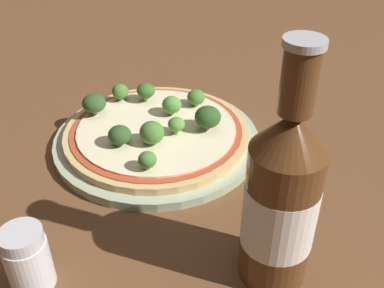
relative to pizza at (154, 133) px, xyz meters
name	(u,v)px	position (x,y,z in m)	size (l,w,h in m)	color
ground_plane	(157,143)	(0.00, 0.00, -0.02)	(3.00, 3.00, 0.00)	brown
plate	(154,141)	(0.00, 0.00, -0.01)	(0.28, 0.28, 0.01)	#A3B293
pizza	(154,133)	(0.00, 0.00, 0.00)	(0.25, 0.25, 0.01)	tan
broccoli_floret_0	(120,92)	(-0.09, 0.04, 0.02)	(0.02, 0.02, 0.03)	#89A866
broccoli_floret_1	(208,117)	(0.06, 0.04, 0.03)	(0.04, 0.04, 0.03)	#89A866
broccoli_floret_2	(120,135)	(-0.02, -0.05, 0.02)	(0.03, 0.03, 0.03)	#89A866
broccoli_floret_3	(152,133)	(0.02, -0.03, 0.02)	(0.03, 0.03, 0.03)	#89A866
broccoli_floret_4	(174,106)	(0.01, 0.04, 0.02)	(0.03, 0.03, 0.03)	#89A866
broccoli_floret_5	(146,91)	(-0.05, 0.06, 0.02)	(0.03, 0.03, 0.03)	#89A866
broccoli_floret_6	(196,97)	(0.02, 0.08, 0.02)	(0.03, 0.03, 0.02)	#89A866
broccoli_floret_7	(94,103)	(-0.09, -0.01, 0.03)	(0.03, 0.03, 0.03)	#89A866
broccoli_floret_8	(177,124)	(0.03, 0.01, 0.02)	(0.02, 0.02, 0.02)	#89A866
broccoli_floret_9	(147,160)	(0.04, -0.08, 0.02)	(0.02, 0.02, 0.02)	#89A866
beer_bottle	(281,200)	(0.22, -0.12, 0.07)	(0.07, 0.07, 0.24)	#563319
pepper_shaker	(27,259)	(0.03, -0.25, 0.01)	(0.04, 0.04, 0.07)	silver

